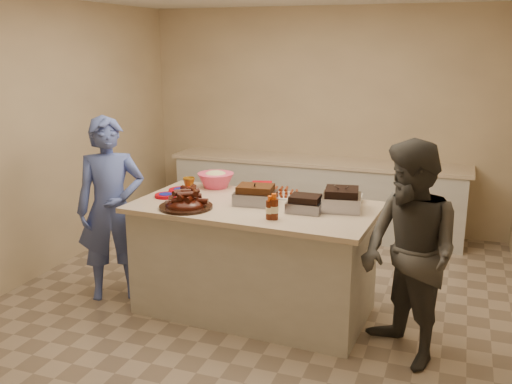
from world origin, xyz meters
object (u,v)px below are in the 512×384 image
(island, at_px, (254,310))
(roasting_pan, at_px, (341,210))
(rib_platter, at_px, (186,208))
(guest_gray, at_px, (402,357))
(coleslaw_bowl, at_px, (216,187))
(plastic_cup, at_px, (189,188))
(bbq_bottle_a, at_px, (270,219))
(guest_blue, at_px, (117,295))
(mustard_bottle, at_px, (256,198))
(bbq_bottle_b, at_px, (274,219))

(island, xyz_separation_m, roasting_pan, (0.71, 0.11, 0.95))
(rib_platter, xyz_separation_m, guest_gray, (1.80, -0.09, -0.95))
(coleslaw_bowl, height_order, plastic_cup, coleslaw_bowl)
(bbq_bottle_a, xyz_separation_m, guest_blue, (-1.56, 0.18, -0.95))
(plastic_cup, bearing_deg, guest_gray, -18.39)
(plastic_cup, relative_size, guest_blue, 0.07)
(mustard_bottle, xyz_separation_m, guest_gray, (1.36, -0.58, -0.95))
(rib_platter, bearing_deg, guest_gray, -2.76)
(rib_platter, bearing_deg, bbq_bottle_a, -4.08)
(guest_blue, xyz_separation_m, guest_gray, (2.61, -0.21, 0.00))
(rib_platter, xyz_separation_m, bbq_bottle_b, (0.77, -0.05, -0.00))
(coleslaw_bowl, distance_m, mustard_bottle, 0.54)
(guest_gray, bearing_deg, roasting_pan, -170.15)
(coleslaw_bowl, xyz_separation_m, bbq_bottle_a, (0.79, -0.77, -0.00))
(mustard_bottle, distance_m, plastic_cup, 0.71)
(rib_platter, distance_m, roasting_pan, 1.27)
(roasting_pan, relative_size, coleslaw_bowl, 0.91)
(roasting_pan, bearing_deg, rib_platter, -170.88)
(plastic_cup, height_order, guest_blue, plastic_cup)
(rib_platter, relative_size, bbq_bottle_a, 2.40)
(island, xyz_separation_m, mustard_bottle, (-0.06, 0.22, 0.95))
(rib_platter, distance_m, bbq_bottle_b, 0.77)
(bbq_bottle_b, bearing_deg, mustard_bottle, 122.20)
(mustard_bottle, bearing_deg, coleslaw_bowl, 154.97)
(bbq_bottle_b, bearing_deg, roasting_pan, 44.88)
(coleslaw_bowl, xyz_separation_m, plastic_cup, (-0.22, -0.12, -0.00))
(roasting_pan, distance_m, mustard_bottle, 0.78)
(plastic_cup, bearing_deg, island, -23.09)
(roasting_pan, distance_m, guest_blue, 2.25)
(island, height_order, mustard_bottle, mustard_bottle)
(guest_blue, bearing_deg, mustard_bottle, -15.59)
(plastic_cup, bearing_deg, bbq_bottle_b, -31.79)
(island, distance_m, bbq_bottle_b, 1.05)
(roasting_pan, height_order, coleslaw_bowl, coleslaw_bowl)
(coleslaw_bowl, relative_size, mustard_bottle, 3.00)
(island, xyz_separation_m, guest_gray, (1.30, -0.36, 0.00))
(bbq_bottle_b, xyz_separation_m, guest_gray, (1.02, -0.04, -0.95))
(mustard_bottle, distance_m, guest_gray, 1.76)
(bbq_bottle_b, height_order, guest_blue, bbq_bottle_b)
(roasting_pan, distance_m, bbq_bottle_b, 0.61)
(rib_platter, distance_m, bbq_bottle_a, 0.75)
(bbq_bottle_a, height_order, guest_blue, bbq_bottle_a)
(guest_blue, bearing_deg, guest_gray, -36.62)
(rib_platter, relative_size, roasting_pan, 1.44)
(rib_platter, height_order, roasting_pan, rib_platter)
(mustard_bottle, relative_size, guest_blue, 0.07)
(coleslaw_bowl, xyz_separation_m, mustard_bottle, (0.49, -0.23, -0.00))
(mustard_bottle, xyz_separation_m, guest_blue, (-1.25, -0.37, -0.95))
(coleslaw_bowl, height_order, bbq_bottle_b, coleslaw_bowl)
(rib_platter, bearing_deg, island, 29.20)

